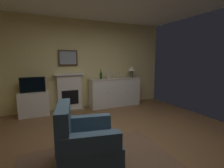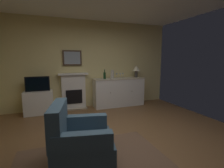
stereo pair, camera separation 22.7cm
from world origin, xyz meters
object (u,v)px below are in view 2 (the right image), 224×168
(table_lamp, at_px, (136,69))
(armchair, at_px, (79,141))
(tv_cabinet, at_px, (39,102))
(wine_bottle, at_px, (105,75))
(framed_picture, at_px, (72,58))
(fireplace_unit, at_px, (74,91))
(wine_glass_center, at_px, (120,74))
(sideboard_cabinet, at_px, (119,92))
(tv_set, at_px, (38,84))
(wine_glass_left, at_px, (117,75))
(vase_decorative, at_px, (112,74))
(wine_glass_right, at_px, (123,74))

(table_lamp, xyz_separation_m, armchair, (-2.33, -2.66, -0.81))
(tv_cabinet, bearing_deg, wine_bottle, -1.52)
(framed_picture, height_order, tv_cabinet, framed_picture)
(fireplace_unit, distance_m, armchair, 2.86)
(armchair, bearing_deg, wine_glass_center, 56.36)
(fireplace_unit, xyz_separation_m, sideboard_cabinet, (1.42, -0.18, -0.09))
(tv_set, bearing_deg, sideboard_cabinet, 0.20)
(table_lamp, relative_size, wine_glass_left, 2.42)
(wine_glass_left, distance_m, vase_decorative, 0.17)
(framed_picture, height_order, wine_glass_right, framed_picture)
(tv_cabinet, xyz_separation_m, tv_set, (-0.00, -0.02, 0.52))
(table_lamp, height_order, wine_bottle, table_lamp)
(wine_glass_center, distance_m, tv_cabinet, 2.52)
(vase_decorative, relative_size, armchair, 0.30)
(framed_picture, distance_m, table_lamp, 2.08)
(armchair, bearing_deg, wine_glass_right, 55.18)
(table_lamp, relative_size, wine_glass_right, 2.42)
(vase_decorative, distance_m, tv_set, 2.16)
(table_lamp, bearing_deg, wine_glass_right, -178.50)
(vase_decorative, bearing_deg, armchair, -119.20)
(sideboard_cabinet, height_order, wine_bottle, wine_bottle)
(wine_bottle, bearing_deg, table_lamp, 1.83)
(framed_picture, relative_size, wine_glass_center, 3.33)
(armchair, bearing_deg, tv_set, 104.48)
(wine_glass_left, relative_size, armchair, 0.18)
(tv_cabinet, xyz_separation_m, armchair, (0.69, -2.68, 0.06))
(table_lamp, xyz_separation_m, wine_glass_right, (-0.48, -0.01, -0.16))
(wine_bottle, distance_m, wine_glass_left, 0.41)
(sideboard_cabinet, height_order, wine_glass_right, wine_glass_right)
(table_lamp, xyz_separation_m, tv_set, (-3.01, -0.01, -0.34))
(table_lamp, relative_size, tv_set, 0.65)
(framed_picture, relative_size, tv_set, 0.89)
(fireplace_unit, height_order, vase_decorative, vase_decorative)
(framed_picture, xyz_separation_m, tv_set, (-0.98, -0.23, -0.70))
(tv_cabinet, bearing_deg, framed_picture, 12.01)
(sideboard_cabinet, distance_m, vase_decorative, 0.64)
(wine_glass_left, height_order, vase_decorative, vase_decorative)
(sideboard_cabinet, distance_m, wine_glass_right, 0.59)
(wine_glass_center, xyz_separation_m, armchair, (-1.73, -2.61, -0.65))
(armchair, bearing_deg, framed_picture, 84.29)
(fireplace_unit, bearing_deg, framed_picture, 90.00)
(wine_glass_center, height_order, vase_decorative, vase_decorative)
(table_lamp, bearing_deg, sideboard_cabinet, -180.00)
(fireplace_unit, distance_m, framed_picture, 1.00)
(table_lamp, height_order, armchair, table_lamp)
(fireplace_unit, height_order, tv_cabinet, fireplace_unit)
(fireplace_unit, bearing_deg, vase_decorative, -10.97)
(wine_bottle, bearing_deg, framed_picture, 164.44)
(sideboard_cabinet, xyz_separation_m, wine_glass_center, (0.03, -0.06, 0.58))
(tv_cabinet, bearing_deg, wine_glass_right, -0.63)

